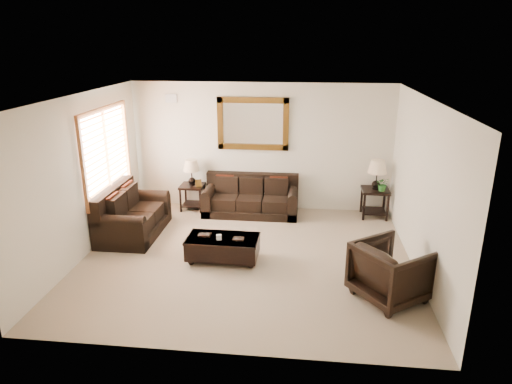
# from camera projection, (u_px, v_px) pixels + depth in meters

# --- Properties ---
(room) EXTENTS (5.51, 5.01, 2.71)m
(room) POSITION_uv_depth(u_px,v_px,m) (246.00, 182.00, 7.32)
(room) COLOR gray
(room) RESTS_ON ground
(window) EXTENTS (0.07, 1.96, 1.66)m
(window) POSITION_uv_depth(u_px,v_px,m) (107.00, 152.00, 8.39)
(window) COLOR white
(window) RESTS_ON room
(mirror) EXTENTS (1.50, 0.06, 1.10)m
(mirror) POSITION_uv_depth(u_px,v_px,m) (253.00, 124.00, 9.51)
(mirror) COLOR #513910
(mirror) RESTS_ON room
(air_vent) EXTENTS (0.25, 0.02, 0.18)m
(air_vent) POSITION_uv_depth(u_px,v_px,m) (171.00, 98.00, 9.54)
(air_vent) COLOR #999999
(air_vent) RESTS_ON room
(sofa) EXTENTS (1.98, 0.85, 0.81)m
(sofa) POSITION_uv_depth(u_px,v_px,m) (251.00, 200.00, 9.66)
(sofa) COLOR black
(sofa) RESTS_ON room
(loveseat) EXTENTS (0.97, 1.63, 0.92)m
(loveseat) POSITION_uv_depth(u_px,v_px,m) (131.00, 217.00, 8.60)
(loveseat) COLOR black
(loveseat) RESTS_ON room
(end_table_left) EXTENTS (0.50, 0.50, 1.11)m
(end_table_left) POSITION_uv_depth(u_px,v_px,m) (192.00, 177.00, 9.76)
(end_table_left) COLOR black
(end_table_left) RESTS_ON room
(end_table_right) EXTENTS (0.55, 0.55, 1.21)m
(end_table_right) POSITION_uv_depth(u_px,v_px,m) (376.00, 180.00, 9.31)
(end_table_right) COLOR black
(end_table_right) RESTS_ON room
(coffee_table) EXTENTS (1.21, 0.67, 0.51)m
(coffee_table) POSITION_uv_depth(u_px,v_px,m) (223.00, 246.00, 7.61)
(coffee_table) COLOR black
(coffee_table) RESTS_ON room
(armchair) EXTENTS (1.21, 1.22, 0.92)m
(armchair) POSITION_uv_depth(u_px,v_px,m) (392.00, 269.00, 6.41)
(armchair) COLOR black
(armchair) RESTS_ON floor
(potted_plant) EXTENTS (0.28, 0.31, 0.23)m
(potted_plant) POSITION_uv_depth(u_px,v_px,m) (383.00, 186.00, 9.23)
(potted_plant) COLOR #20581E
(potted_plant) RESTS_ON end_table_right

